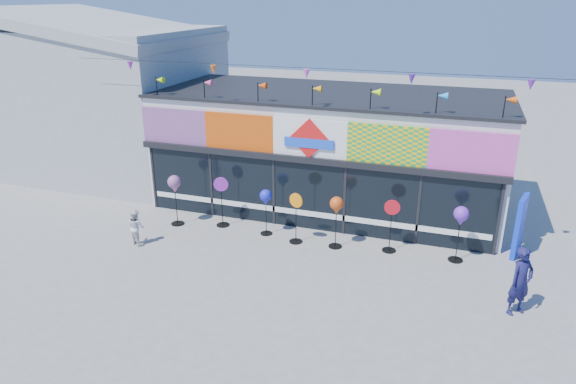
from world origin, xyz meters
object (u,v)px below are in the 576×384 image
at_px(blue_sign, 520,226).
at_px(child, 136,227).
at_px(spinner_0, 175,185).
at_px(spinner_2, 266,199).
at_px(adult_man, 521,281).
at_px(spinner_4, 337,207).
at_px(spinner_5, 391,224).
at_px(spinner_1, 222,200).
at_px(spinner_3, 296,217).
at_px(spinner_6, 461,218).

height_order(blue_sign, child, blue_sign).
bearing_deg(child, blue_sign, -141.15).
height_order(spinner_0, spinner_2, spinner_0).
relative_size(spinner_0, adult_man, 1.00).
xyz_separation_m(spinner_4, adult_man, (5.02, -2.02, -0.45)).
xyz_separation_m(spinner_5, adult_man, (3.41, -2.28, -0.00)).
bearing_deg(spinner_1, spinner_3, -8.31).
relative_size(blue_sign, child, 1.65).
height_order(spinner_4, adult_man, adult_man).
height_order(spinner_2, adult_man, adult_man).
bearing_deg(adult_man, spinner_2, 122.52).
bearing_deg(spinner_6, spinner_0, -177.83).
distance_m(spinner_0, spinner_6, 9.03).
xyz_separation_m(blue_sign, spinner_2, (-7.57, -1.04, 0.29)).
height_order(spinner_4, spinner_5, spinner_5).
distance_m(blue_sign, child, 11.53).
height_order(spinner_3, spinner_4, spinner_4).
bearing_deg(spinner_2, spinner_6, 0.95).
bearing_deg(spinner_0, spinner_6, 2.17).
bearing_deg(spinner_6, spinner_5, -179.60).
distance_m(spinner_5, adult_man, 4.10).
bearing_deg(blue_sign, spinner_3, -153.50).
xyz_separation_m(spinner_1, spinner_2, (1.63, -0.15, 0.32)).
relative_size(spinner_2, spinner_6, 0.90).
relative_size(spinner_0, child, 1.54).
relative_size(spinner_5, spinner_6, 0.97).
relative_size(spinner_3, spinner_4, 0.99).
bearing_deg(spinner_5, spinner_1, 179.37).
height_order(spinner_2, spinner_5, spinner_5).
height_order(spinner_3, child, spinner_3).
relative_size(spinner_0, spinner_6, 1.02).
bearing_deg(spinner_6, blue_sign, 29.47).
bearing_deg(spinner_5, spinner_6, 0.40).
relative_size(spinner_1, spinner_5, 1.03).
xyz_separation_m(spinner_0, spinner_1, (1.50, 0.39, -0.49)).
bearing_deg(blue_sign, adult_man, -78.45).
bearing_deg(adult_man, spinner_6, 81.78).
relative_size(blue_sign, spinner_3, 1.13).
xyz_separation_m(blue_sign, adult_man, (-0.21, -3.24, -0.06)).
height_order(blue_sign, spinner_5, blue_sign).
distance_m(spinner_6, adult_man, 2.77).
bearing_deg(child, spinner_0, -80.60).
bearing_deg(child, spinner_1, -109.15).
bearing_deg(adult_man, blue_sign, 45.48).
bearing_deg(spinner_2, spinner_0, -175.53).
distance_m(spinner_0, spinner_4, 5.47).
distance_m(spinner_0, adult_man, 10.69).
bearing_deg(spinner_0, blue_sign, 6.87).
xyz_separation_m(spinner_3, child, (-4.66, -1.68, -0.30)).
height_order(spinner_2, child, spinner_2).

